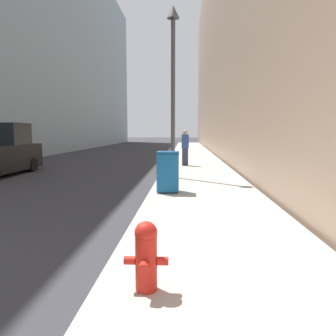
{
  "coord_description": "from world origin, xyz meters",
  "views": [
    {
      "loc": [
        5.12,
        -2.52,
        1.82
      ],
      "look_at": [
        3.98,
        19.45,
        -0.63
      ],
      "focal_mm": 35.0,
      "sensor_mm": 36.0,
      "label": 1
    }
  ],
  "objects_px": {
    "fire_hydrant": "(146,254)",
    "lamppost": "(173,75)",
    "trash_bin": "(168,171)",
    "pedestrian_on_sidewalk": "(185,148)"
  },
  "relations": [
    {
      "from": "fire_hydrant",
      "to": "lamppost",
      "type": "height_order",
      "value": "lamppost"
    },
    {
      "from": "trash_bin",
      "to": "fire_hydrant",
      "type": "bearing_deg",
      "value": -89.34
    },
    {
      "from": "pedestrian_on_sidewalk",
      "to": "fire_hydrant",
      "type": "bearing_deg",
      "value": -91.82
    },
    {
      "from": "trash_bin",
      "to": "lamppost",
      "type": "height_order",
      "value": "lamppost"
    },
    {
      "from": "fire_hydrant",
      "to": "lamppost",
      "type": "distance_m",
      "value": 9.28
    },
    {
      "from": "fire_hydrant",
      "to": "pedestrian_on_sidewalk",
      "type": "bearing_deg",
      "value": 88.18
    },
    {
      "from": "fire_hydrant",
      "to": "trash_bin",
      "type": "distance_m",
      "value": 5.72
    },
    {
      "from": "trash_bin",
      "to": "pedestrian_on_sidewalk",
      "type": "relative_size",
      "value": 0.64
    },
    {
      "from": "fire_hydrant",
      "to": "trash_bin",
      "type": "relative_size",
      "value": 0.66
    },
    {
      "from": "fire_hydrant",
      "to": "trash_bin",
      "type": "xyz_separation_m",
      "value": [
        -0.07,
        5.71,
        0.19
      ]
    }
  ]
}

